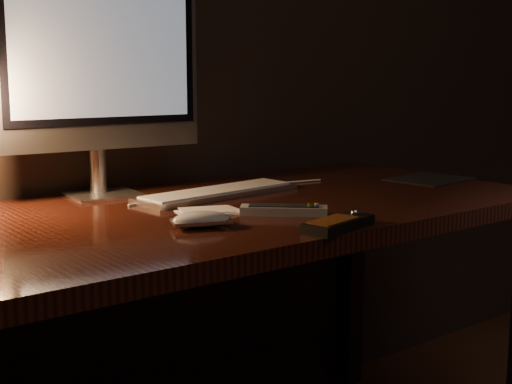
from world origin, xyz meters
TOP-DOWN VIEW (x-y plane):
  - desk at (0.00, 1.93)m, footprint 1.60×0.75m
  - monitor at (-0.15, 2.14)m, footprint 0.51×0.16m
  - keyboard at (0.07, 1.98)m, footprint 0.45×0.17m
  - mousepad at (0.70, 1.83)m, footprint 0.24×0.20m
  - mouse at (-0.16, 1.70)m, footprint 0.13×0.10m
  - media_remote at (0.05, 1.52)m, footprint 0.18×0.10m
  - tv_remote at (0.05, 1.69)m, footprint 0.17×0.16m
  - papers at (-0.06, 1.81)m, footprint 0.15×0.12m
  - cable at (0.14, 2.00)m, footprint 0.60×0.04m

SIDE VIEW (x-z plane):
  - desk at x=0.00m, z-range 0.25..1.00m
  - mousepad at x=0.70m, z-range 0.75..0.75m
  - cable at x=0.14m, z-range 0.75..0.76m
  - papers at x=-0.06m, z-range 0.75..0.76m
  - keyboard at x=0.07m, z-range 0.75..0.77m
  - tv_remote at x=0.05m, z-range 0.75..0.77m
  - mouse at x=-0.16m, z-range 0.75..0.77m
  - media_remote at x=0.05m, z-range 0.75..0.78m
  - monitor at x=-0.15m, z-range 0.80..1.33m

